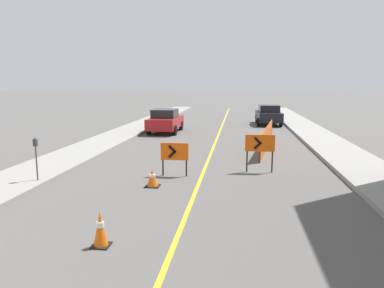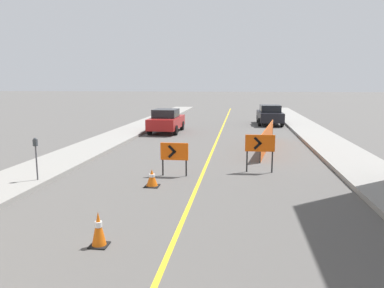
{
  "view_description": "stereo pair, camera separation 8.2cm",
  "coord_description": "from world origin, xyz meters",
  "px_view_note": "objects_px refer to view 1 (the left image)",
  "views": [
    {
      "loc": [
        1.29,
        10.62,
        3.36
      ],
      "look_at": [
        -0.49,
        24.82,
        1.0
      ],
      "focal_mm": 35.0,
      "sensor_mm": 36.0,
      "label": 1
    },
    {
      "loc": [
        1.37,
        10.63,
        3.36
      ],
      "look_at": [
        -0.49,
        24.82,
        1.0
      ],
      "focal_mm": 35.0,
      "sensor_mm": 36.0,
      "label": 2
    }
  ],
  "objects_px": {
    "arrow_barricade_secondary": "(260,145)",
    "parked_car_curb_mid": "(269,115)",
    "parked_car_curb_near": "(165,121)",
    "traffic_cone_fourth": "(100,229)",
    "parking_meter_near_curb": "(36,151)",
    "traffic_cone_fifth": "(152,178)",
    "arrow_barricade_primary": "(174,153)"
  },
  "relations": [
    {
      "from": "arrow_barricade_secondary",
      "to": "traffic_cone_fifth",
      "type": "bearing_deg",
      "value": -147.58
    },
    {
      "from": "traffic_cone_fourth",
      "to": "parking_meter_near_curb",
      "type": "xyz_separation_m",
      "value": [
        -3.78,
        4.26,
        0.79
      ]
    },
    {
      "from": "arrow_barricade_secondary",
      "to": "traffic_cone_fourth",
      "type": "bearing_deg",
      "value": -119.34
    },
    {
      "from": "parked_car_curb_mid",
      "to": "traffic_cone_fourth",
      "type": "bearing_deg",
      "value": -104.25
    },
    {
      "from": "arrow_barricade_secondary",
      "to": "parked_car_curb_mid",
      "type": "height_order",
      "value": "parked_car_curb_mid"
    },
    {
      "from": "traffic_cone_fourth",
      "to": "arrow_barricade_primary",
      "type": "distance_m",
      "value": 6.09
    },
    {
      "from": "arrow_barricade_secondary",
      "to": "parked_car_curb_mid",
      "type": "bearing_deg",
      "value": 82.42
    },
    {
      "from": "traffic_cone_fifth",
      "to": "arrow_barricade_secondary",
      "type": "xyz_separation_m",
      "value": [
        3.56,
        2.46,
        0.76
      ]
    },
    {
      "from": "traffic_cone_fourth",
      "to": "arrow_barricade_secondary",
      "type": "bearing_deg",
      "value": 62.83
    },
    {
      "from": "parked_car_curb_near",
      "to": "parking_meter_near_curb",
      "type": "bearing_deg",
      "value": -95.92
    },
    {
      "from": "arrow_barricade_primary",
      "to": "parking_meter_near_curb",
      "type": "relative_size",
      "value": 0.86
    },
    {
      "from": "parking_meter_near_curb",
      "to": "parked_car_curb_mid",
      "type": "bearing_deg",
      "value": 65.14
    },
    {
      "from": "traffic_cone_fifth",
      "to": "parked_car_curb_mid",
      "type": "distance_m",
      "value": 19.7
    },
    {
      "from": "traffic_cone_fourth",
      "to": "arrow_barricade_secondary",
      "type": "height_order",
      "value": "arrow_barricade_secondary"
    },
    {
      "from": "arrow_barricade_primary",
      "to": "parked_car_curb_near",
      "type": "xyz_separation_m",
      "value": [
        -2.65,
        11.78,
        -0.05
      ]
    },
    {
      "from": "parked_car_curb_mid",
      "to": "parking_meter_near_curb",
      "type": "xyz_separation_m",
      "value": [
        -8.95,
        -19.3,
        0.36
      ]
    },
    {
      "from": "traffic_cone_fifth",
      "to": "parked_car_curb_near",
      "type": "relative_size",
      "value": 0.13
    },
    {
      "from": "parked_car_curb_mid",
      "to": "parking_meter_near_curb",
      "type": "distance_m",
      "value": 21.28
    },
    {
      "from": "traffic_cone_fifth",
      "to": "parked_car_curb_near",
      "type": "distance_m",
      "value": 13.46
    },
    {
      "from": "arrow_barricade_secondary",
      "to": "parking_meter_near_curb",
      "type": "distance_m",
      "value": 7.87
    },
    {
      "from": "arrow_barricade_secondary",
      "to": "parked_car_curb_near",
      "type": "relative_size",
      "value": 0.33
    },
    {
      "from": "parked_car_curb_mid",
      "to": "parking_meter_near_curb",
      "type": "bearing_deg",
      "value": -116.75
    },
    {
      "from": "traffic_cone_fifth",
      "to": "parked_car_curb_mid",
      "type": "xyz_separation_m",
      "value": [
        5.13,
        19.01,
        0.52
      ]
    },
    {
      "from": "traffic_cone_fifth",
      "to": "arrow_barricade_primary",
      "type": "xyz_separation_m",
      "value": [
        0.48,
        1.5,
        0.56
      ]
    },
    {
      "from": "parked_car_curb_near",
      "to": "parking_meter_near_curb",
      "type": "distance_m",
      "value": 13.67
    },
    {
      "from": "traffic_cone_fifth",
      "to": "parked_car_curb_mid",
      "type": "height_order",
      "value": "parked_car_curb_mid"
    },
    {
      "from": "traffic_cone_fourth",
      "to": "arrow_barricade_primary",
      "type": "relative_size",
      "value": 0.61
    },
    {
      "from": "traffic_cone_fifth",
      "to": "parking_meter_near_curb",
      "type": "relative_size",
      "value": 0.41
    },
    {
      "from": "arrow_barricade_secondary",
      "to": "parked_car_curb_near",
      "type": "xyz_separation_m",
      "value": [
        -5.74,
        10.82,
        -0.24
      ]
    },
    {
      "from": "arrow_barricade_secondary",
      "to": "parking_meter_near_curb",
      "type": "bearing_deg",
      "value": -161.75
    },
    {
      "from": "traffic_cone_fourth",
      "to": "parking_meter_near_curb",
      "type": "height_order",
      "value": "parking_meter_near_curb"
    },
    {
      "from": "arrow_barricade_secondary",
      "to": "arrow_barricade_primary",
      "type": "bearing_deg",
      "value": -164.89
    }
  ]
}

